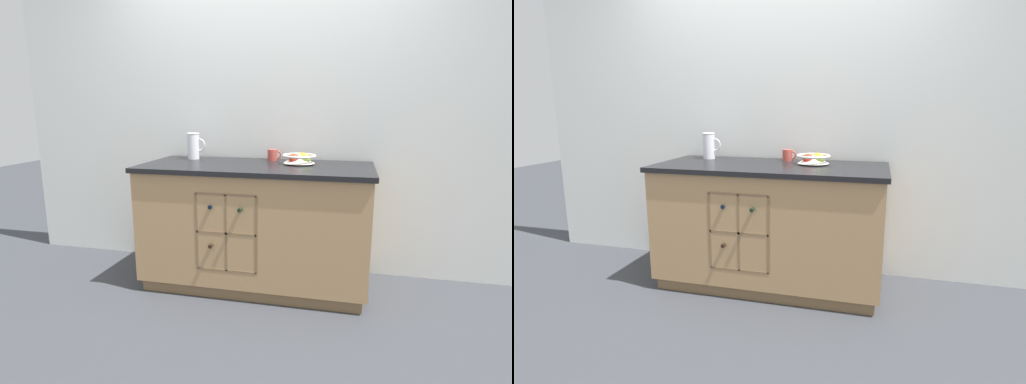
# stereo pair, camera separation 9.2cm
# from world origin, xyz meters

# --- Properties ---
(ground_plane) EXTENTS (14.00, 14.00, 0.00)m
(ground_plane) POSITION_xyz_m (0.00, 0.00, 0.00)
(ground_plane) COLOR #383A3F
(back_wall) EXTENTS (4.40, 0.06, 2.55)m
(back_wall) POSITION_xyz_m (0.00, 0.42, 1.27)
(back_wall) COLOR silver
(back_wall) RESTS_ON ground_plane
(kitchen_island) EXTENTS (1.68, 0.76, 0.93)m
(kitchen_island) POSITION_xyz_m (-0.00, -0.00, 0.47)
(kitchen_island) COLOR brown
(kitchen_island) RESTS_ON ground_plane
(fruit_bowl) EXTENTS (0.25, 0.25, 0.08)m
(fruit_bowl) POSITION_xyz_m (0.30, 0.10, 0.97)
(fruit_bowl) COLOR silver
(fruit_bowl) RESTS_ON kitchen_island
(white_pitcher) EXTENTS (0.15, 0.10, 0.21)m
(white_pitcher) POSITION_xyz_m (-0.56, 0.20, 1.04)
(white_pitcher) COLOR white
(white_pitcher) RESTS_ON kitchen_island
(ceramic_mug) EXTENTS (0.11, 0.07, 0.09)m
(ceramic_mug) POSITION_xyz_m (0.08, 0.25, 0.97)
(ceramic_mug) COLOR #B7473D
(ceramic_mug) RESTS_ON kitchen_island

